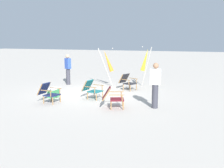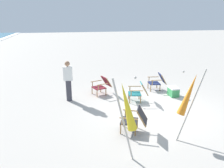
{
  "view_description": "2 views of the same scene",
  "coord_description": "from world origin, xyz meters",
  "views": [
    {
      "loc": [
        10.67,
        4.66,
        2.49
      ],
      "look_at": [
        0.68,
        1.2,
        0.63
      ],
      "focal_mm": 42.0,
      "sensor_mm": 36.0,
      "label": 1
    },
    {
      "loc": [
        -6.95,
        3.11,
        3.31
      ],
      "look_at": [
        1.23,
        1.41,
        0.68
      ],
      "focal_mm": 35.0,
      "sensor_mm": 36.0,
      "label": 2
    }
  ],
  "objects": [
    {
      "name": "beach_chair_back_left",
      "position": [
        2.08,
        -0.93,
        0.42
      ],
      "size": [
        0.65,
        0.82,
        0.78
      ],
      "color": "#19234C",
      "rests_on": "ground"
    },
    {
      "name": "person_by_waterline",
      "position": [
        1.52,
        3.12,
        0.84
      ],
      "size": [
        0.24,
        0.36,
        1.63
      ],
      "color": "#383842",
      "rests_on": "ground"
    },
    {
      "name": "umbrella_furled_orange",
      "position": [
        -2.07,
        0.02,
        1.3
      ],
      "size": [
        0.33,
        0.84,
        2.0
      ],
      "color": "#B7B2A8",
      "rests_on": "ground"
    },
    {
      "name": "ground_plane",
      "position": [
        0.0,
        0.0,
        0.0
      ],
      "size": [
        80.0,
        80.0,
        0.0
      ],
      "primitive_type": "plane",
      "color": "#B2AAA0"
    },
    {
      "name": "umbrella_furled_yellow",
      "position": [
        -2.64,
        1.87,
        1.36
      ],
      "size": [
        0.29,
        0.61,
        2.08
      ],
      "color": "#B7B2A8",
      "rests_on": "ground"
    },
    {
      "name": "beach_chair_back_right",
      "position": [
        2.03,
        1.68,
        0.42
      ],
      "size": [
        0.8,
        0.92,
        0.77
      ],
      "color": "maroon",
      "rests_on": "ground"
    },
    {
      "name": "beach_chair_front_right",
      "position": [
        0.88,
        0.38,
        0.42
      ],
      "size": [
        0.71,
        0.86,
        0.78
      ],
      "color": "#196066",
      "rests_on": "ground"
    },
    {
      "name": "beach_chair_far_center",
      "position": [
        -1.41,
        1.27,
        0.42
      ],
      "size": [
        0.84,
        0.93,
        0.78
      ],
      "color": "#28282D",
      "rests_on": "ground"
    },
    {
      "name": "cooler_box",
      "position": [
        1.15,
        -1.26,
        0.2
      ],
      "size": [
        0.49,
        0.35,
        0.4
      ],
      "color": "#338C4C",
      "rests_on": "ground"
    }
  ]
}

